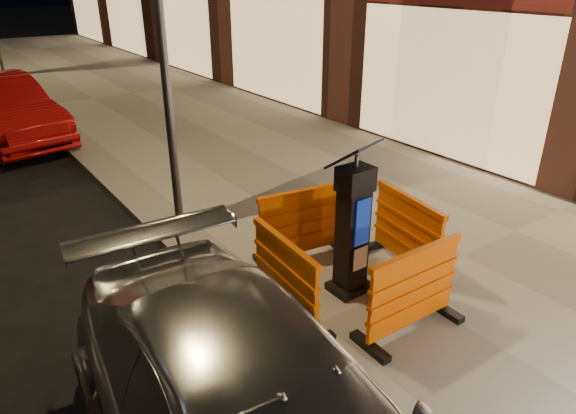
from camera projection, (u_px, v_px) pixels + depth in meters
ground_plane at (282, 352)px, 5.41m from camera, size 120.00×120.00×0.00m
sidewalk at (462, 261)px, 6.97m from camera, size 6.00×60.00×0.15m
kerb at (282, 347)px, 5.38m from camera, size 0.30×60.00×0.15m
parking_kiosk at (353, 224)px, 5.84m from camera, size 0.62×0.62×1.77m
barrier_front at (413, 292)px, 5.31m from camera, size 1.28×0.55×0.98m
barrier_back at (302, 224)px, 6.71m from camera, size 1.33×0.72×0.98m
barrier_kerbside at (285, 280)px, 5.50m from camera, size 0.61×1.30×0.98m
barrier_bldgside at (407, 232)px, 6.51m from camera, size 0.70×1.33×0.98m
car_red at (8, 142)px, 12.01m from camera, size 2.31×4.75×1.50m
street_lamp_mid at (159, 15)px, 6.43m from camera, size 0.12×0.12×6.00m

